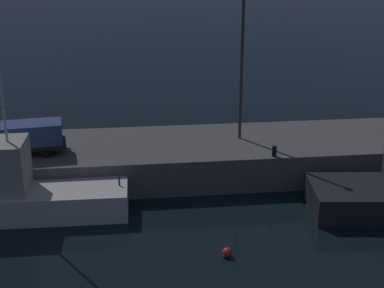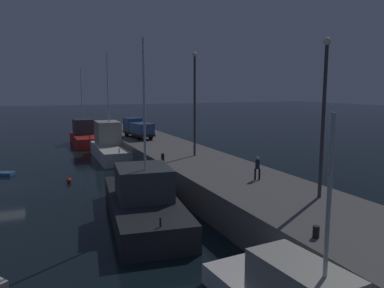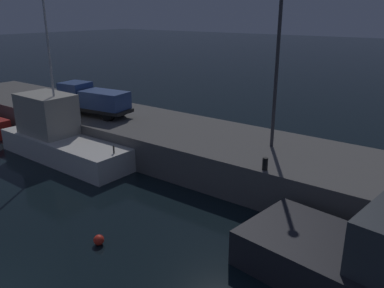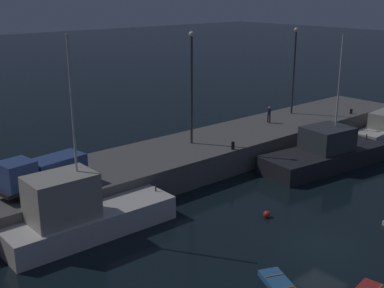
% 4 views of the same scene
% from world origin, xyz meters
% --- Properties ---
extents(pier_quay, '(60.85, 7.22, 2.18)m').
position_xyz_m(pier_quay, '(0.00, 15.54, 1.09)').
color(pier_quay, '#5B5956').
rests_on(pier_quay, ground).
extents(fishing_boat_blue, '(11.03, 3.52, 12.42)m').
position_xyz_m(fishing_boat_blue, '(-10.10, 10.70, 1.54)').
color(fishing_boat_blue, silver).
rests_on(fishing_boat_blue, ground).
extents(mooring_buoy_near, '(0.47, 0.47, 0.47)m').
position_xyz_m(mooring_buoy_near, '(0.65, 4.96, 0.24)').
color(mooring_buoy_near, red).
rests_on(mooring_buoy_near, ground).
extents(lamp_post_west, '(0.44, 0.44, 9.36)m').
position_xyz_m(lamp_post_west, '(3.46, 15.90, 7.56)').
color(lamp_post_west, '#38383D').
rests_on(lamp_post_west, pier_quay).
extents(utility_truck, '(6.30, 2.66, 2.38)m').
position_xyz_m(utility_truck, '(-10.78, 14.39, 3.42)').
color(utility_truck, black).
rests_on(utility_truck, pier_quay).
extents(bollard_west, '(0.28, 0.28, 0.65)m').
position_xyz_m(bollard_west, '(4.84, 12.33, 2.51)').
color(bollard_west, black).
rests_on(bollard_west, pier_quay).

